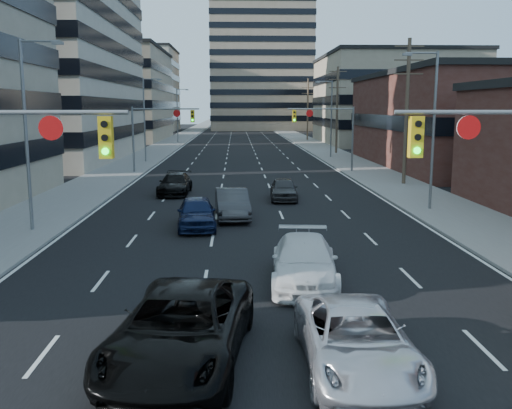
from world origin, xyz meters
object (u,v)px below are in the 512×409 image
object	(u,v)px
sedan_blue	(197,213)
white_van	(304,261)
silver_suv	(356,340)
black_pickup	(181,328)

from	to	relation	value
sedan_blue	white_van	bearing A→B (deg)	-69.27
silver_suv	sedan_blue	size ratio (longest dim) A/B	1.14
silver_suv	sedan_blue	world-z (taller)	sedan_blue
black_pickup	silver_suv	size ratio (longest dim) A/B	1.19
black_pickup	silver_suv	xyz separation A→B (m)	(4.00, -0.50, -0.14)
black_pickup	sedan_blue	xyz separation A→B (m)	(-0.67, 15.21, -0.08)
sedan_blue	silver_suv	bearing A→B (deg)	-77.75
silver_suv	sedan_blue	xyz separation A→B (m)	(-4.67, 15.71, 0.05)
silver_suv	sedan_blue	distance (m)	16.39
white_van	silver_suv	distance (m)	6.58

